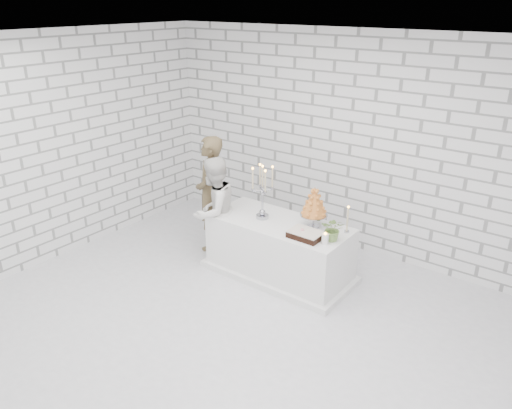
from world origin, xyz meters
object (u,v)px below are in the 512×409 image
(cake_table, at_px, (279,249))
(candelabra, at_px, (263,192))
(groom, at_px, (210,194))
(bride, at_px, (214,211))
(croquembouche, at_px, (314,207))

(cake_table, height_order, candelabra, candelabra)
(groom, relative_size, bride, 1.10)
(bride, relative_size, croquembouche, 2.85)
(bride, distance_m, croquembouche, 1.37)
(groom, height_order, croquembouche, groom)
(bride, bearing_deg, groom, -132.72)
(cake_table, relative_size, croquembouche, 3.47)
(cake_table, relative_size, candelabra, 2.55)
(bride, bearing_deg, croquembouche, 104.37)
(cake_table, xyz_separation_m, groom, (-1.23, 0.08, 0.44))
(cake_table, xyz_separation_m, croquembouche, (0.41, 0.13, 0.63))
(croquembouche, bearing_deg, cake_table, -161.96)
(croquembouche, bearing_deg, bride, -164.56)
(groom, distance_m, bride, 0.46)
(candelabra, bearing_deg, groom, 173.59)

